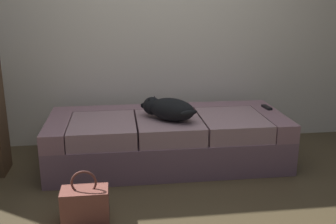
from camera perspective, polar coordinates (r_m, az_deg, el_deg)
The scene contains 6 objects.
ground_plane at distance 2.82m, azimuth 2.70°, elevation -15.58°, with size 10.00×10.00×0.00m, color #4C3F29.
back_wall at distance 4.10m, azimuth -1.34°, elevation 14.94°, with size 6.40×0.10×2.80m, color silver.
couch at distance 3.66m, azimuth -0.10°, elevation -3.99°, with size 2.14×0.90×0.46m.
dog_dark at distance 3.44m, azimuth 0.02°, elevation 0.47°, with size 0.52×0.46×0.20m.
tv_remote at distance 3.94m, azimuth 14.09°, elevation 0.66°, with size 0.04×0.15×0.02m, color black.
handbag at distance 2.83m, azimuth -11.90°, elevation -12.96°, with size 0.32×0.18×0.38m.
Camera 1 is at (-0.44, -2.36, 1.48)m, focal length 42.12 mm.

